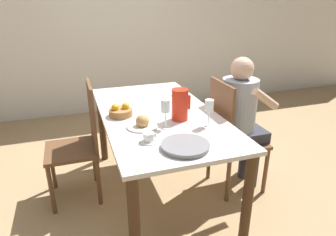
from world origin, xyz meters
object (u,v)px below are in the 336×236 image
(chair_person_side, at_px, (231,135))
(wine_glass_juice, at_px, (209,107))
(person_seated, at_px, (242,113))
(wine_glass_water, at_px, (165,107))
(chair_opposite, at_px, (80,141))
(fruit_bowl, at_px, (121,111))
(red_pitcher, at_px, (180,105))
(teacup_near_person, at_px, (149,138))
(bread_plate, at_px, (143,123))
(serving_tray, at_px, (185,146))

(chair_person_side, bearing_deg, wine_glass_juice, -54.25)
(person_seated, xyz_separation_m, wine_glass_water, (-0.76, -0.22, 0.22))
(chair_opposite, distance_m, fruit_bowl, 0.46)
(red_pitcher, distance_m, wine_glass_juice, 0.23)
(chair_person_side, height_order, teacup_near_person, chair_person_side)
(wine_glass_juice, bearing_deg, bread_plate, 164.61)
(wine_glass_juice, bearing_deg, chair_person_side, 35.75)
(teacup_near_person, relative_size, bread_plate, 0.54)
(wine_glass_juice, height_order, serving_tray, wine_glass_juice)
(person_seated, bearing_deg, teacup_near_person, -67.45)
(teacup_near_person, bearing_deg, serving_tray, -39.17)
(serving_tray, height_order, bread_plate, bread_plate)
(wine_glass_juice, xyz_separation_m, teacup_near_person, (-0.48, -0.11, -0.12))
(teacup_near_person, bearing_deg, fruit_bowl, 100.13)
(wine_glass_juice, bearing_deg, person_seated, 30.97)
(wine_glass_water, bearing_deg, fruit_bowl, 127.52)
(red_pitcher, distance_m, teacup_near_person, 0.44)
(wine_glass_water, distance_m, serving_tray, 0.36)
(red_pitcher, distance_m, bread_plate, 0.32)
(fruit_bowl, bearing_deg, serving_tray, -66.96)
(chair_opposite, bearing_deg, fruit_bowl, -117.08)
(bread_plate, distance_m, fruit_bowl, 0.29)
(chair_opposite, xyz_separation_m, bread_plate, (0.44, -0.43, 0.27))
(red_pitcher, height_order, fruit_bowl, red_pitcher)
(chair_opposite, bearing_deg, person_seated, -102.14)
(bread_plate, bearing_deg, person_seated, 9.02)
(wine_glass_water, distance_m, bread_plate, 0.21)
(serving_tray, height_order, fruit_bowl, fruit_bowl)
(chair_opposite, bearing_deg, bread_plate, -134.85)
(chair_person_side, height_order, person_seated, person_seated)
(bread_plate, bearing_deg, fruit_bowl, 112.32)
(serving_tray, xyz_separation_m, bread_plate, (-0.17, 0.40, 0.01))
(chair_person_side, distance_m, teacup_near_person, 0.95)
(teacup_near_person, distance_m, serving_tray, 0.25)
(serving_tray, xyz_separation_m, fruit_bowl, (-0.28, 0.66, 0.02))
(bread_plate, bearing_deg, wine_glass_juice, -15.39)
(person_seated, bearing_deg, serving_tray, -53.68)
(chair_person_side, bearing_deg, red_pitcher, -80.93)
(person_seated, distance_m, wine_glass_juice, 0.56)
(red_pitcher, bearing_deg, chair_opposite, 152.42)
(chair_person_side, height_order, bread_plate, chair_person_side)
(wine_glass_juice, bearing_deg, chair_opposite, 147.96)
(teacup_near_person, bearing_deg, red_pitcher, 41.95)
(person_seated, distance_m, teacup_near_person, 1.01)
(chair_opposite, height_order, serving_tray, chair_opposite)
(wine_glass_juice, height_order, teacup_near_person, wine_glass_juice)
(person_seated, bearing_deg, bread_plate, -80.98)
(person_seated, xyz_separation_m, teacup_near_person, (-0.93, -0.39, 0.09))
(chair_person_side, relative_size, wine_glass_juice, 5.13)
(red_pitcher, xyz_separation_m, teacup_near_person, (-0.32, -0.29, -0.09))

